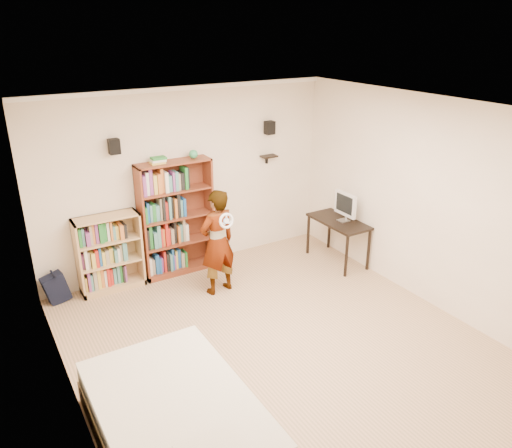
{
  "coord_description": "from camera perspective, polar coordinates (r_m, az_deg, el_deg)",
  "views": [
    {
      "loc": [
        -2.74,
        -4.04,
        3.52
      ],
      "look_at": [
        0.03,
        0.6,
        1.31
      ],
      "focal_mm": 35.0,
      "sensor_mm": 36.0,
      "label": 1
    }
  ],
  "objects": [
    {
      "name": "wall_shelf",
      "position": [
        7.89,
        1.49,
        7.75
      ],
      "size": [
        0.25,
        0.16,
        0.02
      ],
      "primitive_type": "cube",
      "color": "black",
      "rests_on": "room_shell"
    },
    {
      "name": "low_bookshelf",
      "position": [
        7.18,
        -16.4,
        -3.22
      ],
      "size": [
        0.87,
        0.33,
        1.09
      ],
      "primitive_type": null,
      "color": "tan",
      "rests_on": "ground"
    },
    {
      "name": "person",
      "position": [
        6.76,
        -4.42,
        -2.1
      ],
      "size": [
        0.59,
        0.44,
        1.49
      ],
      "primitive_type": "imported",
      "rotation": [
        0.0,
        0.0,
        3.3
      ],
      "color": "black",
      "rests_on": "ground"
    },
    {
      "name": "wii_wheel",
      "position": [
        6.37,
        -3.4,
        0.36
      ],
      "size": [
        0.21,
        0.08,
        0.21
      ],
      "primitive_type": "torus",
      "rotation": [
        1.36,
        0.0,
        0.0
      ],
      "color": "silver",
      "rests_on": "person"
    },
    {
      "name": "ground",
      "position": [
        6.02,
        2.77,
        -13.6
      ],
      "size": [
        4.5,
        5.0,
        0.01
      ],
      "primitive_type": "cube",
      "color": "tan",
      "rests_on": "ground"
    },
    {
      "name": "speaker_right",
      "position": [
        7.78,
        1.57,
        10.95
      ],
      "size": [
        0.14,
        0.12,
        0.2
      ],
      "primitive_type": "cube",
      "color": "black",
      "rests_on": "room_shell"
    },
    {
      "name": "tall_bookshelf",
      "position": [
        7.34,
        -9.07,
        0.63
      ],
      "size": [
        1.08,
        0.31,
        1.71
      ],
      "primitive_type": null,
      "color": "brown",
      "rests_on": "ground"
    },
    {
      "name": "navy_bag",
      "position": [
        7.22,
        -21.9,
        -6.77
      ],
      "size": [
        0.34,
        0.25,
        0.43
      ],
      "primitive_type": null,
      "rotation": [
        0.0,
        0.0,
        0.16
      ],
      "color": "black",
      "rests_on": "ground"
    },
    {
      "name": "room_shell",
      "position": [
        5.19,
        3.12,
        2.39
      ],
      "size": [
        4.52,
        5.02,
        2.71
      ],
      "color": "white",
      "rests_on": "ground"
    },
    {
      "name": "crown_molding",
      "position": [
        4.95,
        3.35,
        12.33
      ],
      "size": [
        4.5,
        5.0,
        0.06
      ],
      "color": "white",
      "rests_on": "room_shell"
    },
    {
      "name": "computer_desk",
      "position": [
        7.86,
        9.28,
        -1.92
      ],
      "size": [
        0.5,
        1.01,
        0.69
      ],
      "primitive_type": null,
      "color": "black",
      "rests_on": "ground"
    },
    {
      "name": "imac",
      "position": [
        7.64,
        10.06,
        1.91
      ],
      "size": [
        0.15,
        0.45,
        0.45
      ],
      "primitive_type": null,
      "rotation": [
        0.0,
        0.0,
        -0.13
      ],
      "color": "silver",
      "rests_on": "computer_desk"
    },
    {
      "name": "speaker_left",
      "position": [
        6.83,
        -15.91,
        8.52
      ],
      "size": [
        0.14,
        0.12,
        0.2
      ],
      "primitive_type": "cube",
      "color": "black",
      "rests_on": "room_shell"
    },
    {
      "name": "daybed",
      "position": [
        4.76,
        -9.14,
        -20.8
      ],
      "size": [
        1.28,
        1.97,
        0.58
      ],
      "primitive_type": null,
      "color": "beige",
      "rests_on": "ground"
    }
  ]
}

